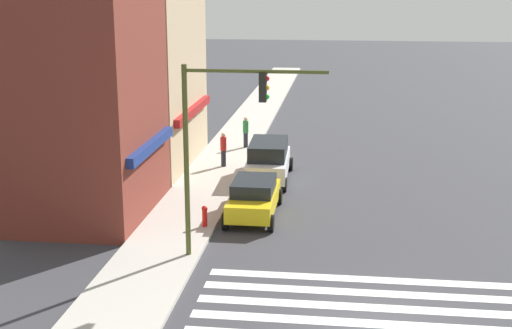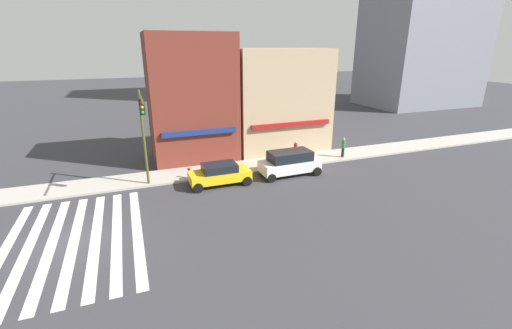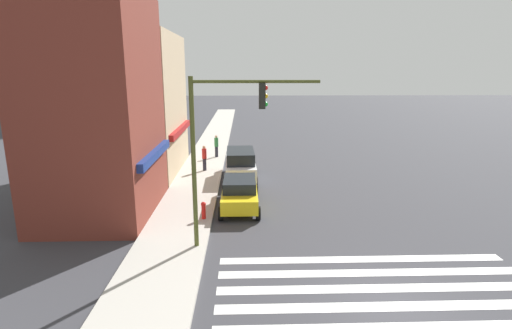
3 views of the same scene
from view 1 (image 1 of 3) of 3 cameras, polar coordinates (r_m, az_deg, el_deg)
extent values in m
plane|color=#38383D|center=(21.15, 9.60, -12.47)|extent=(200.00, 200.00, 0.00)
cube|color=#B2ADA3|center=(22.03, -10.66, -11.15)|extent=(120.00, 3.00, 0.15)
cube|color=silver|center=(21.15, 9.60, -12.46)|extent=(0.51, 10.80, 0.01)
cube|color=silver|center=(22.09, 9.49, -11.24)|extent=(0.51, 10.80, 0.01)
cube|color=silver|center=(23.03, 9.40, -10.12)|extent=(0.51, 10.80, 0.01)
cube|color=silver|center=(23.98, 9.31, -9.08)|extent=(0.51, 10.80, 0.01)
cube|color=maroon|center=(29.71, -13.49, 5.99)|extent=(7.10, 5.00, 10.65)
cube|color=navy|center=(29.32, -8.37, 1.50)|extent=(6.03, 0.30, 0.40)
cube|color=tan|center=(37.53, -9.08, 6.95)|extent=(8.87, 5.00, 9.40)
cube|color=maroon|center=(37.14, -5.03, 4.34)|extent=(7.54, 0.30, 0.40)
cylinder|color=#474C1E|center=(24.47, -5.59, 0.00)|extent=(0.18, 0.18, 6.85)
cylinder|color=#474C1E|center=(23.45, -0.03, 7.46)|extent=(0.12, 4.78, 0.12)
cube|color=black|center=(23.50, 0.55, 6.18)|extent=(0.32, 0.24, 0.95)
sphere|color=red|center=(23.44, 0.87, 6.89)|extent=(0.18, 0.18, 0.18)
sphere|color=#EAAD14|center=(23.48, 0.87, 6.17)|extent=(0.18, 0.18, 0.18)
sphere|color=green|center=(23.53, 0.87, 5.44)|extent=(0.18, 0.18, 0.18)
cube|color=yellow|center=(29.57, -0.17, -2.87)|extent=(4.41, 1.81, 0.70)
cube|color=black|center=(29.39, -0.17, -1.71)|extent=(2.43, 1.66, 0.55)
cylinder|color=black|center=(28.12, -2.46, -4.57)|extent=(0.68, 0.22, 0.68)
cylinder|color=black|center=(27.89, 1.20, -4.72)|extent=(0.68, 0.22, 0.68)
cylinder|color=black|center=(31.48, -1.39, -2.45)|extent=(0.68, 0.22, 0.68)
cylinder|color=black|center=(31.28, 1.88, -2.57)|extent=(0.68, 0.22, 0.68)
cube|color=white|center=(34.92, 1.00, -0.02)|extent=(4.75, 2.04, 0.85)
cube|color=black|center=(34.73, 1.00, 1.26)|extent=(3.34, 1.85, 0.75)
cylinder|color=black|center=(33.28, -0.99, -1.51)|extent=(0.68, 0.22, 0.68)
cylinder|color=black|center=(33.08, 2.27, -1.62)|extent=(0.68, 0.22, 0.68)
cylinder|color=black|center=(37.00, -0.15, 0.14)|extent=(0.68, 0.22, 0.68)
cylinder|color=black|center=(36.81, 2.79, 0.05)|extent=(0.68, 0.22, 0.68)
cylinder|color=#23232D|center=(41.23, -0.83, 1.97)|extent=(0.26, 0.26, 0.85)
cylinder|color=#2D7A3D|center=(41.07, -0.83, 3.03)|extent=(0.32, 0.32, 0.70)
sphere|color=tan|center=(40.98, -0.84, 3.66)|extent=(0.22, 0.22, 0.22)
cylinder|color=#23232D|center=(37.02, -2.61, 0.51)|extent=(0.26, 0.26, 0.85)
cylinder|color=red|center=(36.84, -2.63, 1.68)|extent=(0.32, 0.32, 0.70)
sphere|color=tan|center=(36.74, -2.64, 2.37)|extent=(0.22, 0.22, 0.22)
cylinder|color=red|center=(28.09, -4.12, -4.32)|extent=(0.20, 0.20, 0.65)
sphere|color=red|center=(27.96, -4.14, -3.55)|extent=(0.24, 0.24, 0.24)
camera|label=2|loc=(29.27, 48.59, 9.92)|focal=24.00mm
camera|label=3|loc=(9.10, -14.71, -1.45)|focal=28.00mm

